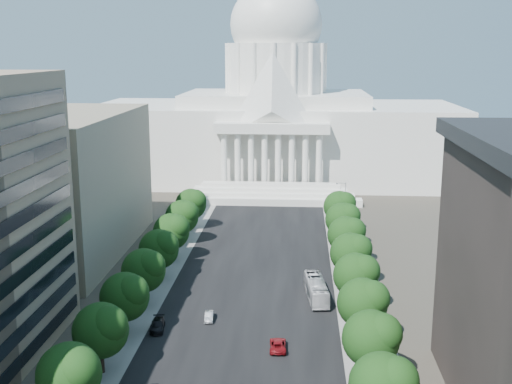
% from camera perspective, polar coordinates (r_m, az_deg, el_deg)
% --- Properties ---
extents(road_asphalt, '(30.00, 260.00, 0.01)m').
position_cam_1_polar(road_asphalt, '(128.12, -0.02, -7.07)').
color(road_asphalt, black).
rests_on(road_asphalt, ground).
extents(sidewalk_left, '(8.00, 260.00, 0.02)m').
position_cam_1_polar(sidewalk_left, '(130.75, -8.42, -6.80)').
color(sidewalk_left, gray).
rests_on(sidewalk_left, ground).
extents(sidewalk_right, '(8.00, 260.00, 0.02)m').
position_cam_1_polar(sidewalk_right, '(128.28, 8.54, -7.19)').
color(sidewalk_right, gray).
rests_on(sidewalk_right, ground).
extents(capitol, '(120.00, 56.00, 73.00)m').
position_cam_1_polar(capitol, '(216.65, 1.74, 6.46)').
color(capitol, white).
rests_on(capitol, ground).
extents(office_block_left_far, '(38.00, 52.00, 30.00)m').
position_cam_1_polar(office_block_left_far, '(144.79, -19.04, 0.70)').
color(office_block_left_far, gray).
rests_on(office_block_left_far, ground).
extents(tree_l_c, '(7.79, 7.60, 9.97)m').
position_cam_1_polar(tree_l_c, '(80.01, -16.11, -15.22)').
color(tree_l_c, '#33261C').
rests_on(tree_l_c, ground).
extents(tree_l_d, '(7.79, 7.60, 9.97)m').
position_cam_1_polar(tree_l_d, '(90.18, -13.48, -11.77)').
color(tree_l_d, '#33261C').
rests_on(tree_l_d, ground).
extents(tree_l_e, '(7.79, 7.60, 9.97)m').
position_cam_1_polar(tree_l_e, '(100.76, -11.45, -9.01)').
color(tree_l_e, '#33261C').
rests_on(tree_l_e, ground).
extents(tree_l_f, '(7.79, 7.60, 9.97)m').
position_cam_1_polar(tree_l_f, '(111.63, -9.83, -6.78)').
color(tree_l_f, '#33261C').
rests_on(tree_l_f, ground).
extents(tree_l_g, '(7.79, 7.60, 9.97)m').
position_cam_1_polar(tree_l_g, '(122.71, -8.51, -4.94)').
color(tree_l_g, '#33261C').
rests_on(tree_l_g, ground).
extents(tree_l_h, '(7.79, 7.60, 9.97)m').
position_cam_1_polar(tree_l_h, '(133.94, -7.42, -3.40)').
color(tree_l_h, '#33261C').
rests_on(tree_l_h, ground).
extents(tree_l_i, '(7.79, 7.60, 9.97)m').
position_cam_1_polar(tree_l_i, '(145.30, -6.50, -2.11)').
color(tree_l_i, '#33261C').
rests_on(tree_l_i, ground).
extents(tree_l_j, '(7.79, 7.60, 9.97)m').
position_cam_1_polar(tree_l_j, '(156.76, -5.71, -1.00)').
color(tree_l_j, '#33261C').
rests_on(tree_l_j, ground).
extents(tree_r_c, '(7.79, 7.60, 9.97)m').
position_cam_1_polar(tree_r_c, '(76.29, 11.42, -16.40)').
color(tree_r_c, '#33261C').
rests_on(tree_r_c, ground).
extents(tree_r_d, '(7.79, 7.60, 9.97)m').
position_cam_1_polar(tree_r_d, '(86.90, 10.41, -12.58)').
color(tree_r_d, '#33261C').
rests_on(tree_r_d, ground).
extents(tree_r_e, '(7.79, 7.60, 9.97)m').
position_cam_1_polar(tree_r_e, '(97.84, 9.64, -9.60)').
color(tree_r_e, '#33261C').
rests_on(tree_r_e, ground).
extents(tree_r_f, '(7.79, 7.60, 9.97)m').
position_cam_1_polar(tree_r_f, '(109.00, 9.04, -7.23)').
color(tree_r_f, '#33261C').
rests_on(tree_r_f, ground).
extents(tree_r_g, '(7.79, 7.60, 9.97)m').
position_cam_1_polar(tree_r_g, '(120.32, 8.55, -5.30)').
color(tree_r_g, '#33261C').
rests_on(tree_r_g, ground).
extents(tree_r_h, '(7.79, 7.60, 9.97)m').
position_cam_1_polar(tree_r_h, '(131.76, 8.16, -3.70)').
color(tree_r_h, '#33261C').
rests_on(tree_r_h, ground).
extents(tree_r_i, '(7.79, 7.60, 9.97)m').
position_cam_1_polar(tree_r_i, '(143.29, 7.82, -2.35)').
color(tree_r_i, '#33261C').
rests_on(tree_r_i, ground).
extents(tree_r_j, '(7.79, 7.60, 9.97)m').
position_cam_1_polar(tree_r_j, '(154.89, 7.54, -1.21)').
color(tree_r_j, '#33261C').
rests_on(tree_r_j, ground).
extents(streetlight_c, '(2.61, 0.44, 9.00)m').
position_cam_1_polar(streetlight_c, '(98.42, 10.54, -9.90)').
color(streetlight_c, gray).
rests_on(streetlight_c, ground).
extents(streetlight_d, '(2.61, 0.44, 9.00)m').
position_cam_1_polar(streetlight_d, '(121.78, 9.24, -5.41)').
color(streetlight_d, gray).
rests_on(streetlight_d, ground).
extents(streetlight_e, '(2.61, 0.44, 9.00)m').
position_cam_1_polar(streetlight_e, '(145.68, 8.37, -2.38)').
color(streetlight_e, gray).
rests_on(streetlight_e, ground).
extents(streetlight_f, '(2.61, 0.44, 9.00)m').
position_cam_1_polar(streetlight_f, '(169.90, 7.76, -0.21)').
color(streetlight_f, gray).
rests_on(streetlight_f, ground).
extents(car_silver, '(1.73, 4.04, 1.29)m').
position_cam_1_polar(car_silver, '(106.41, -4.20, -10.97)').
color(car_silver, '#A1A4A8').
rests_on(car_silver, ground).
extents(car_red, '(2.60, 5.27, 1.44)m').
position_cam_1_polar(car_red, '(96.65, 1.96, -13.44)').
color(car_red, maroon).
rests_on(car_red, ground).
extents(car_dark_b, '(2.75, 5.45, 1.52)m').
position_cam_1_polar(car_dark_b, '(103.81, -8.75, -11.65)').
color(car_dark_b, black).
rests_on(car_dark_b, ground).
extents(city_bus, '(4.35, 12.90, 3.52)m').
position_cam_1_polar(city_bus, '(114.75, 5.38, -8.59)').
color(city_bus, silver).
rests_on(city_bus, ground).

